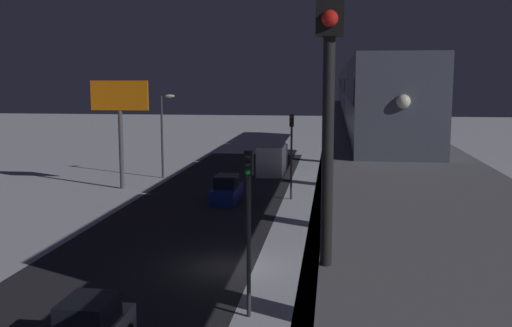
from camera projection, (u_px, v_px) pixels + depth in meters
name	position (u px, v px, depth m)	size (l,w,h in m)	color
ground_plane	(230.00, 267.00, 28.89)	(240.00, 240.00, 0.00)	silver
avenue_asphalt	(144.00, 263.00, 29.45)	(11.00, 87.16, 0.01)	#28282D
elevated_railway	(377.00, 155.00, 27.23)	(5.00, 87.16, 6.49)	slate
subway_train	(357.00, 87.00, 54.38)	(2.94, 74.07, 3.40)	#4C5160
rail_signal	(329.00, 66.00, 7.84)	(0.36, 0.41, 4.00)	black
sedan_blue	(227.00, 191.00, 44.24)	(1.80, 4.55, 1.97)	navy
box_truck	(273.00, 159.00, 57.64)	(2.40, 7.40, 2.80)	black
traffic_light_near	(249.00, 210.00, 22.24)	(0.32, 0.44, 6.40)	#2D2D2D
traffic_light_mid	(291.00, 144.00, 44.50)	(0.32, 0.44, 6.40)	#2D2D2D
commercial_billboard	(120.00, 106.00, 48.60)	(4.80, 0.36, 8.90)	#4C4C51
street_lamp_far	(164.00, 126.00, 54.09)	(1.35, 0.44, 7.65)	#38383D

